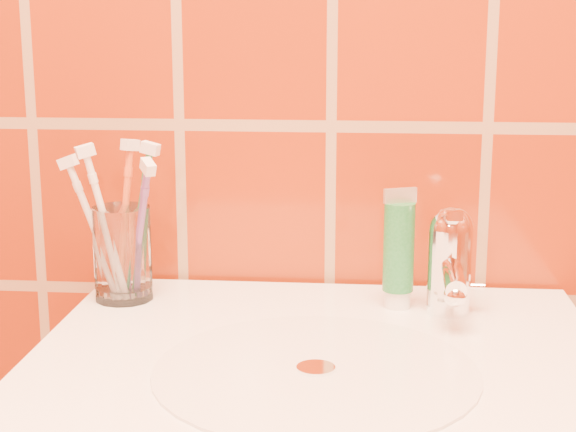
# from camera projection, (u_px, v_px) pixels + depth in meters

# --- Properties ---
(glass_tumbler) EXTENTS (0.08, 0.08, 0.11)m
(glass_tumbler) POSITION_uv_depth(u_px,v_px,m) (123.00, 253.00, 1.01)
(glass_tumbler) COLOR white
(glass_tumbler) RESTS_ON pedestal_sink
(toothpaste_tube) EXTENTS (0.04, 0.03, 0.14)m
(toothpaste_tube) POSITION_uv_depth(u_px,v_px,m) (399.00, 252.00, 0.98)
(toothpaste_tube) COLOR white
(toothpaste_tube) RESTS_ON pedestal_sink
(faucet) EXTENTS (0.05, 0.11, 0.12)m
(faucet) POSITION_uv_depth(u_px,v_px,m) (450.00, 257.00, 0.96)
(faucet) COLOR white
(faucet) RESTS_ON pedestal_sink
(toothbrush_0) EXTENTS (0.07, 0.08, 0.19)m
(toothbrush_0) POSITION_uv_depth(u_px,v_px,m) (125.00, 219.00, 1.01)
(toothbrush_0) COLOR orange
(toothbrush_0) RESTS_ON glass_tumbler
(toothbrush_1) EXTENTS (0.08, 0.07, 0.19)m
(toothbrush_1) POSITION_uv_depth(u_px,v_px,m) (139.00, 222.00, 1.00)
(toothbrush_1) COLOR #1D6E42
(toothbrush_1) RESTS_ON glass_tumbler
(toothbrush_2) EXTENTS (0.13, 0.15, 0.19)m
(toothbrush_2) POSITION_uv_depth(u_px,v_px,m) (140.00, 233.00, 0.98)
(toothbrush_2) COLOR #704391
(toothbrush_2) RESTS_ON glass_tumbler
(toothbrush_3) EXTENTS (0.10, 0.09, 0.20)m
(toothbrush_3) POSITION_uv_depth(u_px,v_px,m) (106.00, 225.00, 0.98)
(toothbrush_3) COLOR white
(toothbrush_3) RESTS_ON glass_tumbler
(toothbrush_4) EXTENTS (0.10, 0.09, 0.17)m
(toothbrush_4) POSITION_uv_depth(u_px,v_px,m) (95.00, 230.00, 1.00)
(toothbrush_4) COLOR white
(toothbrush_4) RESTS_ON glass_tumbler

